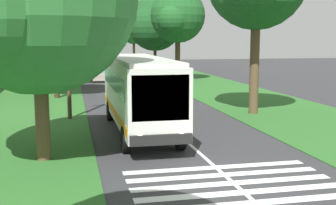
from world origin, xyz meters
TOP-DOWN VIEW (x-y plane):
  - ground at (0.00, 0.00)m, footprint 160.00×160.00m
  - grass_verge_left at (15.00, 8.20)m, footprint 120.00×8.00m
  - grass_verge_right at (15.00, -8.20)m, footprint 120.00×8.00m
  - centre_line at (15.00, 0.00)m, footprint 110.00×0.16m
  - coach_bus at (8.00, 1.80)m, footprint 11.16×2.62m
  - zebra_crossing at (-1.41, 0.00)m, footprint 5.85×6.80m
  - trailing_car_0 at (24.09, -2.01)m, footprint 4.30×1.78m
  - trailing_car_1 at (29.96, -1.51)m, footprint 4.30×1.78m
  - trailing_car_2 at (35.33, 1.98)m, footprint 4.30×1.78m
  - trailing_car_3 at (43.68, -2.04)m, footprint 4.30×1.78m
  - trailing_minibus_0 at (53.01, 1.99)m, footprint 6.00×2.14m
  - roadside_tree_left_1 at (53.94, 6.27)m, footprint 7.36×6.11m
  - roadside_tree_left_2 at (32.73, 6.32)m, footprint 8.13×6.90m
  - roadside_tree_right_0 at (33.50, -6.20)m, footprint 6.65×5.87m
  - roadside_tree_right_1 at (43.46, -5.48)m, footprint 8.70×7.23m
  - roadside_tree_right_3 at (61.06, -5.26)m, footprint 5.84×4.74m
  - utility_pole at (12.38, 5.19)m, footprint 0.24×1.40m

SIDE VIEW (x-z plane):
  - ground at x=0.00m, z-range 0.00..0.00m
  - zebra_crossing at x=-1.41m, z-range 0.00..0.01m
  - centre_line at x=15.00m, z-range 0.00..0.01m
  - grass_verge_left at x=15.00m, z-range 0.00..0.04m
  - grass_verge_right at x=15.00m, z-range 0.00..0.04m
  - trailing_car_0 at x=24.09m, z-range -0.05..1.38m
  - trailing_car_1 at x=29.96m, z-range -0.05..1.38m
  - trailing_car_2 at x=35.33m, z-range -0.05..1.38m
  - trailing_car_3 at x=43.68m, z-range -0.05..1.38m
  - trailing_minibus_0 at x=53.01m, z-range 0.28..2.81m
  - coach_bus at x=8.00m, z-range 0.28..4.01m
  - utility_pole at x=12.38m, z-range 0.18..7.59m
  - roadside_tree_right_3 at x=61.06m, z-range 1.67..9.87m
  - roadside_tree_left_2 at x=32.73m, z-range 1.25..10.93m
  - roadside_tree_right_1 at x=43.46m, z-range 1.29..11.30m
  - roadside_tree_right_0 at x=33.50m, z-range 1.93..11.89m
  - roadside_tree_left_1 at x=53.94m, z-range 2.04..12.49m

